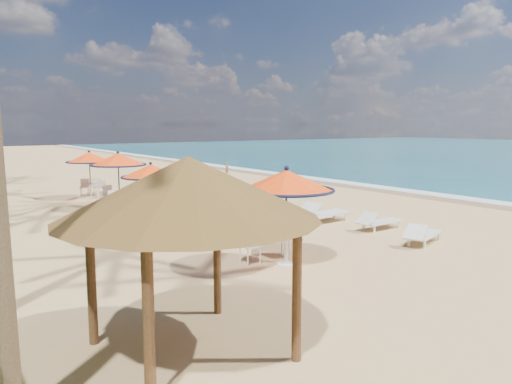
{
  "coord_description": "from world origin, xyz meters",
  "views": [
    {
      "loc": [
        -12.22,
        -9.78,
        3.5
      ],
      "look_at": [
        -2.51,
        4.18,
        1.2
      ],
      "focal_mm": 35.0,
      "sensor_mm": 36.0,
      "label": 1
    }
  ],
  "objects_px": {
    "lounger_near": "(422,234)",
    "lounger_far": "(322,213)",
    "station_2": "(151,179)",
    "palapa": "(188,189)",
    "station_1": "(194,182)",
    "station_4": "(90,163)",
    "station_0": "(285,189)",
    "station_3": "(118,166)",
    "lounger_mid": "(378,221)"
  },
  "relations": [
    {
      "from": "lounger_near",
      "to": "lounger_far",
      "type": "relative_size",
      "value": 0.85
    },
    {
      "from": "station_2",
      "to": "palapa",
      "type": "relative_size",
      "value": 0.55
    },
    {
      "from": "station_1",
      "to": "station_4",
      "type": "distance_m",
      "value": 10.62
    },
    {
      "from": "station_0",
      "to": "station_4",
      "type": "distance_m",
      "value": 14.5
    },
    {
      "from": "station_0",
      "to": "lounger_far",
      "type": "relative_size",
      "value": 1.1
    },
    {
      "from": "station_1",
      "to": "station_3",
      "type": "height_order",
      "value": "station_3"
    },
    {
      "from": "station_1",
      "to": "lounger_mid",
      "type": "distance_m",
      "value": 6.28
    },
    {
      "from": "station_3",
      "to": "lounger_near",
      "type": "height_order",
      "value": "station_3"
    },
    {
      "from": "station_4",
      "to": "lounger_far",
      "type": "bearing_deg",
      "value": -66.16
    },
    {
      "from": "lounger_far",
      "to": "station_2",
      "type": "bearing_deg",
      "value": 140.08
    },
    {
      "from": "station_1",
      "to": "lounger_near",
      "type": "distance_m",
      "value": 6.99
    },
    {
      "from": "station_2",
      "to": "station_4",
      "type": "relative_size",
      "value": 0.96
    },
    {
      "from": "station_2",
      "to": "lounger_near",
      "type": "distance_m",
      "value": 9.26
    },
    {
      "from": "palapa",
      "to": "lounger_near",
      "type": "bearing_deg",
      "value": 15.13
    },
    {
      "from": "station_0",
      "to": "palapa",
      "type": "distance_m",
      "value": 5.26
    },
    {
      "from": "station_1",
      "to": "lounger_far",
      "type": "distance_m",
      "value": 5.09
    },
    {
      "from": "station_2",
      "to": "lounger_far",
      "type": "xyz_separation_m",
      "value": [
        5.04,
        -3.4,
        -1.24
      ]
    },
    {
      "from": "palapa",
      "to": "station_4",
      "type": "bearing_deg",
      "value": 78.02
    },
    {
      "from": "station_0",
      "to": "palapa",
      "type": "xyz_separation_m",
      "value": [
        -4.22,
        -3.06,
        0.64
      ]
    },
    {
      "from": "station_1",
      "to": "lounger_near",
      "type": "bearing_deg",
      "value": -41.55
    },
    {
      "from": "lounger_mid",
      "to": "station_2",
      "type": "bearing_deg",
      "value": 135.48
    },
    {
      "from": "lounger_far",
      "to": "palapa",
      "type": "relative_size",
      "value": 0.57
    },
    {
      "from": "station_3",
      "to": "palapa",
      "type": "height_order",
      "value": "palapa"
    },
    {
      "from": "lounger_far",
      "to": "palapa",
      "type": "xyz_separation_m",
      "value": [
        -8.62,
        -6.48,
        2.18
      ]
    },
    {
      "from": "station_3",
      "to": "lounger_near",
      "type": "xyz_separation_m",
      "value": [
        5.13,
        -11.34,
        -1.46
      ]
    },
    {
      "from": "lounger_far",
      "to": "lounger_near",
      "type": "bearing_deg",
      "value": -92.51
    },
    {
      "from": "station_4",
      "to": "lounger_near",
      "type": "xyz_separation_m",
      "value": [
        5.14,
        -15.16,
        -1.36
      ]
    },
    {
      "from": "station_2",
      "to": "station_0",
      "type": "bearing_deg",
      "value": -84.57
    },
    {
      "from": "station_0",
      "to": "station_3",
      "type": "bearing_deg",
      "value": 92.62
    },
    {
      "from": "lounger_far",
      "to": "palapa",
      "type": "distance_m",
      "value": 11.0
    },
    {
      "from": "station_1",
      "to": "lounger_near",
      "type": "xyz_separation_m",
      "value": [
        5.12,
        -4.54,
        -1.44
      ]
    },
    {
      "from": "station_4",
      "to": "lounger_far",
      "type": "relative_size",
      "value": 1.0
    },
    {
      "from": "lounger_near",
      "to": "palapa",
      "type": "relative_size",
      "value": 0.49
    },
    {
      "from": "station_3",
      "to": "lounger_mid",
      "type": "xyz_separation_m",
      "value": [
        5.62,
        -9.21,
        -1.47
      ]
    },
    {
      "from": "station_0",
      "to": "station_4",
      "type": "relative_size",
      "value": 1.09
    },
    {
      "from": "station_4",
      "to": "lounger_mid",
      "type": "relative_size",
      "value": 1.26
    },
    {
      "from": "station_0",
      "to": "station_3",
      "type": "relative_size",
      "value": 1.03
    },
    {
      "from": "station_4",
      "to": "palapa",
      "type": "xyz_separation_m",
      "value": [
        -3.73,
        -17.55,
        0.88
      ]
    },
    {
      "from": "lounger_mid",
      "to": "lounger_near",
      "type": "bearing_deg",
      "value": -104.85
    },
    {
      "from": "station_4",
      "to": "lounger_near",
      "type": "height_order",
      "value": "station_4"
    },
    {
      "from": "station_1",
      "to": "lounger_mid",
      "type": "bearing_deg",
      "value": -23.2
    },
    {
      "from": "station_4",
      "to": "lounger_near",
      "type": "bearing_deg",
      "value": -71.28
    },
    {
      "from": "station_3",
      "to": "lounger_far",
      "type": "distance_m",
      "value": 8.85
    },
    {
      "from": "station_1",
      "to": "lounger_near",
      "type": "relative_size",
      "value": 1.19
    },
    {
      "from": "station_1",
      "to": "station_0",
      "type": "bearing_deg",
      "value": -82.87
    },
    {
      "from": "lounger_mid",
      "to": "station_4",
      "type": "bearing_deg",
      "value": 111.67
    },
    {
      "from": "lounger_mid",
      "to": "station_0",
      "type": "bearing_deg",
      "value": -165.81
    },
    {
      "from": "station_2",
      "to": "lounger_far",
      "type": "relative_size",
      "value": 0.97
    },
    {
      "from": "station_2",
      "to": "palapa",
      "type": "height_order",
      "value": "palapa"
    },
    {
      "from": "station_2",
      "to": "station_4",
      "type": "xyz_separation_m",
      "value": [
        0.15,
        7.67,
        0.06
      ]
    }
  ]
}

